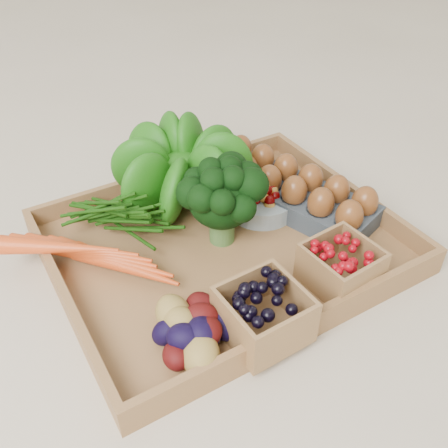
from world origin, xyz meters
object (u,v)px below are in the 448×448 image
cherry_bowl (261,202)px  broccoli (222,214)px  egg_carton (288,195)px  tray (224,248)px

cherry_bowl → broccoli: bearing=-161.1°
broccoli → cherry_bowl: bearing=18.9°
broccoli → egg_carton: bearing=9.9°
broccoli → egg_carton: broccoli is taller
egg_carton → tray: bearing=176.1°
cherry_bowl → egg_carton: 0.06m
cherry_bowl → egg_carton: egg_carton is taller
tray → egg_carton: size_ratio=1.67×
broccoli → cherry_bowl: (0.10, 0.04, -0.04)m
cherry_bowl → egg_carton: bearing=-8.3°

